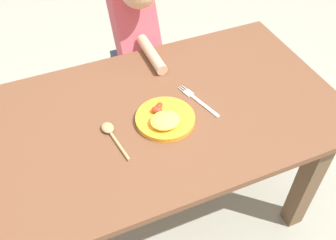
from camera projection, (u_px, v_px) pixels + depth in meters
ground_plane at (162, 211)px, 1.88m from camera, size 8.00×8.00×0.00m
dining_table at (161, 136)px, 1.48m from camera, size 1.34×0.78×0.69m
plate at (165, 119)px, 1.33m from camera, size 0.21×0.21×0.05m
fork at (198, 101)px, 1.42m from camera, size 0.08×0.21×0.01m
spoon at (111, 132)px, 1.30m from camera, size 0.05×0.19×0.02m
person at (137, 59)px, 1.85m from camera, size 0.20×0.46×1.03m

